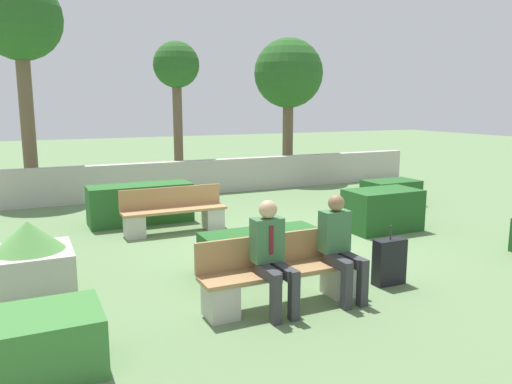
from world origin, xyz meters
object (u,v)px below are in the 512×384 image
(tree_center_right, at_px, (288,75))
(person_seated_woman, at_px, (340,242))
(bench_left_side, at_px, (174,215))
(person_seated_man, at_px, (272,251))
(suitcase, at_px, (389,262))
(planter_corner_left, at_px, (30,260))
(tree_leftmost, at_px, (20,23))
(tree_center_left, at_px, (176,71))
(bench_front, at_px, (282,277))

(tree_center_right, bearing_deg, person_seated_woman, -115.06)
(bench_left_side, relative_size, person_seated_woman, 1.51)
(person_seated_man, distance_m, suitcase, 1.97)
(planter_corner_left, xyz_separation_m, tree_leftmost, (0.20, 7.72, 4.09))
(tree_center_left, xyz_separation_m, tree_center_right, (3.78, 0.04, -0.03))
(bench_left_side, bearing_deg, person_seated_woman, -73.71)
(tree_center_left, height_order, tree_center_right, tree_center_right)
(planter_corner_left, xyz_separation_m, tree_center_right, (8.07, 7.63, 2.96))
(person_seated_man, height_order, person_seated_woman, person_seated_man)
(tree_leftmost, bearing_deg, bench_left_side, -65.56)
(bench_left_side, xyz_separation_m, person_seated_woman, (0.99, -4.22, 0.41))
(suitcase, bearing_deg, person_seated_woman, -172.37)
(planter_corner_left, height_order, tree_center_left, tree_center_left)
(person_seated_man, bearing_deg, tree_leftmost, 104.30)
(bench_front, bearing_deg, tree_center_right, 60.90)
(person_seated_man, distance_m, tree_center_left, 9.97)
(bench_front, xyz_separation_m, tree_center_left, (1.43, 9.32, 3.10))
(planter_corner_left, bearing_deg, person_seated_man, -35.22)
(suitcase, xyz_separation_m, tree_center_right, (3.51, 9.37, 3.10))
(person_seated_man, bearing_deg, suitcase, 3.67)
(person_seated_man, relative_size, tree_leftmost, 0.24)
(suitcase, relative_size, tree_center_left, 0.20)
(person_seated_man, distance_m, person_seated_woman, 0.98)
(person_seated_man, height_order, tree_center_left, tree_center_left)
(tree_leftmost, bearing_deg, bench_front, -74.26)
(person_seated_woman, bearing_deg, suitcase, 7.63)
(tree_center_right, bearing_deg, person_seated_man, -119.74)
(person_seated_man, xyz_separation_m, suitcase, (1.92, 0.12, -0.44))
(tree_center_left, bearing_deg, person_seated_woman, -94.03)
(person_seated_woman, height_order, tree_center_left, tree_center_left)
(suitcase, bearing_deg, tree_center_left, 91.63)
(bench_front, height_order, planter_corner_left, planter_corner_left)
(person_seated_man, distance_m, tree_leftmost, 10.59)
(bench_front, xyz_separation_m, planter_corner_left, (-2.86, 1.72, 0.11))
(bench_left_side, distance_m, tree_center_left, 6.31)
(bench_front, relative_size, bench_left_side, 1.05)
(person_seated_woman, relative_size, tree_leftmost, 0.24)
(bench_left_side, relative_size, tree_leftmost, 0.36)
(planter_corner_left, distance_m, suitcase, 4.88)
(bench_left_side, distance_m, tree_leftmost, 7.23)
(person_seated_woman, bearing_deg, bench_front, 169.39)
(suitcase, bearing_deg, person_seated_man, -176.33)
(person_seated_woman, relative_size, planter_corner_left, 1.28)
(bench_front, height_order, person_seated_woman, person_seated_woman)
(bench_front, distance_m, tree_center_right, 11.14)
(bench_front, distance_m, tree_leftmost, 10.67)
(tree_leftmost, distance_m, tree_center_right, 7.95)
(person_seated_man, relative_size, tree_center_right, 0.30)
(bench_front, bearing_deg, planter_corner_left, 148.92)
(tree_center_right, bearing_deg, suitcase, -110.53)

